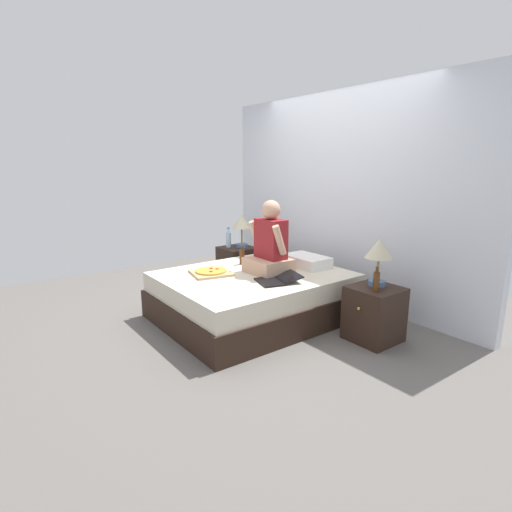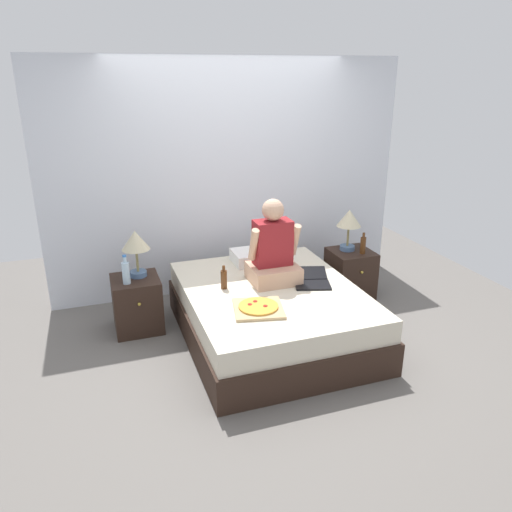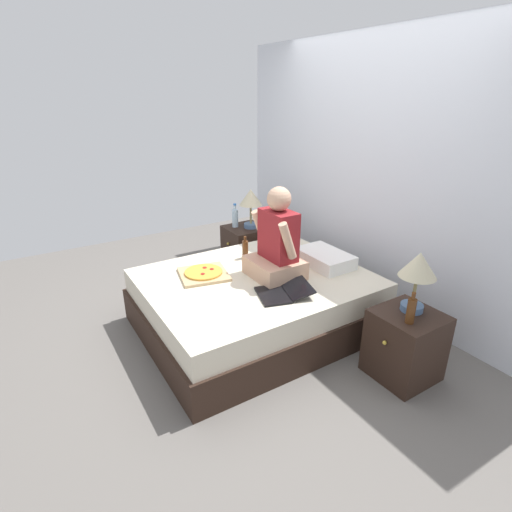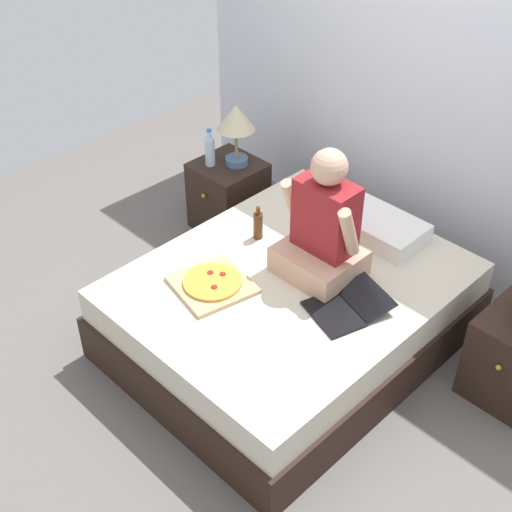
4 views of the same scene
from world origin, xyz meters
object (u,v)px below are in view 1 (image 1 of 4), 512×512
nightstand_left (237,266)px  pizza_box (211,272)px  beer_bottle (376,281)px  laptop (276,280)px  bed (253,296)px  lamp_on_left_nightstand (242,224)px  water_bottle (228,239)px  beer_bottle_on_bed (242,257)px  lamp_on_right_nightstand (379,252)px  person_seated (270,247)px  nightstand_right (374,314)px

nightstand_left → pizza_box: size_ratio=1.10×
beer_bottle → laptop: 0.96m
bed → lamp_on_left_nightstand: 1.41m
water_bottle → beer_bottle_on_bed: size_ratio=1.25×
lamp_on_right_nightstand → person_seated: size_ratio=0.58×
lamp_on_left_nightstand → nightstand_right: lamp_on_left_nightstand is taller
nightstand_right → lamp_on_right_nightstand: 0.59m
person_seated → beer_bottle_on_bed: (-0.48, -0.03, -0.20)m
lamp_on_right_nightstand → beer_bottle_on_bed: bearing=-162.1°
nightstand_left → water_bottle: water_bottle is taller
nightstand_left → beer_bottle_on_bed: (0.74, -0.44, 0.33)m
nightstand_right → nightstand_left: bearing=180.0°
lamp_on_left_nightstand → lamp_on_right_nightstand: (2.23, 0.00, 0.00)m
beer_bottle_on_bed → beer_bottle: bearing=11.9°
lamp_on_left_nightstand → lamp_on_right_nightstand: 2.23m
lamp_on_left_nightstand → pizza_box: bearing=-49.6°
nightstand_left → lamp_on_left_nightstand: bearing=51.4°
person_seated → pizza_box: 0.69m
nightstand_left → pizza_box: (0.89, -0.95, 0.26)m
nightstand_left → person_seated: 1.39m
beer_bottle → person_seated: person_seated is taller
beer_bottle → beer_bottle_on_bed: 1.66m
nightstand_left → lamp_on_left_nightstand: 0.59m
laptop → nightstand_left: bearing=159.1°
nightstand_left → beer_bottle: bearing=-2.4°
nightstand_right → lamp_on_right_nightstand: lamp_on_right_nightstand is taller
bed → nightstand_left: nightstand_left is taller
lamp_on_right_nightstand → water_bottle: bearing=-176.6°
lamp_on_left_nightstand → beer_bottle: size_ratio=1.96×
pizza_box → lamp_on_left_nightstand: bearing=130.4°
nightstand_left → bed: bearing=-26.8°
beer_bottle_on_bed → nightstand_left: bearing=149.3°
nightstand_right → person_seated: (-1.07, -0.41, 0.53)m
nightstand_right → beer_bottle: size_ratio=2.28×
water_bottle → pizza_box: (0.97, -0.86, -0.12)m
nightstand_left → nightstand_right: size_ratio=1.00×
lamp_on_right_nightstand → person_seated: 1.14m
water_bottle → nightstand_right: bearing=2.2°
laptop → beer_bottle_on_bed: bearing=169.5°
lamp_on_left_nightstand → person_seated: size_ratio=0.58×
water_bottle → laptop: water_bottle is taller
bed → person_seated: person_seated is taller
beer_bottle → nightstand_right: bearing=125.0°
laptop → beer_bottle_on_bed: (-0.80, 0.15, 0.07)m
lamp_on_right_nightstand → beer_bottle_on_bed: lamp_on_right_nightstand is taller
water_bottle → lamp_on_right_nightstand: lamp_on_right_nightstand is taller
nightstand_left → lamp_on_right_nightstand: 2.34m
water_bottle → beer_bottle: bearing=-0.2°
lamp_on_left_nightstand → bed: bearing=-29.6°
person_seated → pizza_box: (-0.33, -0.54, -0.27)m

